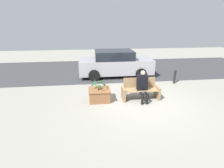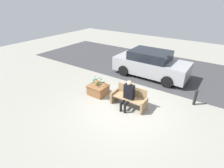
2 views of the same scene
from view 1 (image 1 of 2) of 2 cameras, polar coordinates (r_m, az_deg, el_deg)
ground_plane at (r=7.25m, az=10.21°, el=-6.05°), size 30.00×30.00×0.00m
road_surface at (r=12.32m, az=2.84°, el=5.00°), size 20.00×6.00×0.01m
bench at (r=7.48m, az=9.22°, el=-1.89°), size 1.56×0.59×0.87m
person_seated at (r=7.22m, az=9.98°, el=-0.29°), size 0.43×0.64×1.26m
planter_box at (r=7.26m, az=-4.12°, el=-3.42°), size 0.88×0.81×0.50m
potted_plant at (r=7.08m, az=-4.14°, el=-0.02°), size 0.61×0.63×0.49m
parked_car at (r=10.57m, az=1.09°, el=6.72°), size 4.29×1.98×1.52m
bollard_post at (r=9.83m, az=19.80°, el=2.42°), size 0.14×0.14×0.75m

